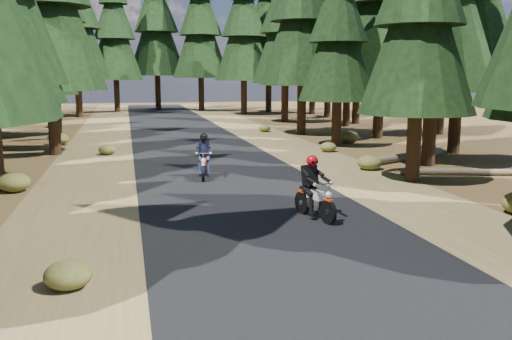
{
  "coord_description": "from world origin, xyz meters",
  "views": [
    {
      "loc": [
        -3.23,
        -12.67,
        3.56
      ],
      "look_at": [
        0.0,
        1.5,
        1.1
      ],
      "focal_mm": 40.0,
      "sensor_mm": 36.0,
      "label": 1
    }
  ],
  "objects": [
    {
      "name": "ground",
      "position": [
        0.0,
        0.0,
        0.0
      ],
      "size": [
        120.0,
        120.0,
        0.0
      ],
      "primitive_type": "plane",
      "color": "#462F19",
      "rests_on": "ground"
    },
    {
      "name": "road",
      "position": [
        0.0,
        5.0,
        0.01
      ],
      "size": [
        6.0,
        100.0,
        0.01
      ],
      "primitive_type": "cube",
      "color": "black",
      "rests_on": "ground"
    },
    {
      "name": "shoulder_l",
      "position": [
        -4.6,
        5.0,
        0.0
      ],
      "size": [
        3.2,
        100.0,
        0.01
      ],
      "primitive_type": "cube",
      "color": "brown",
      "rests_on": "ground"
    },
    {
      "name": "shoulder_r",
      "position": [
        4.6,
        5.0,
        0.0
      ],
      "size": [
        3.2,
        100.0,
        0.01
      ],
      "primitive_type": "cube",
      "color": "brown",
      "rests_on": "ground"
    },
    {
      "name": "log_near",
      "position": [
        8.18,
        8.84,
        0.16
      ],
      "size": [
        4.43,
        2.49,
        0.32
      ],
      "primitive_type": "cylinder",
      "rotation": [
        0.0,
        1.57,
        0.48
      ],
      "color": "#4C4233",
      "rests_on": "ground"
    },
    {
      "name": "log_far",
      "position": [
        8.19,
        5.15,
        0.12
      ],
      "size": [
        3.91,
        1.33,
        0.24
      ],
      "primitive_type": "cylinder",
      "rotation": [
        0.0,
        1.57,
        -0.28
      ],
      "color": "#4C4233",
      "rests_on": "ground"
    },
    {
      "name": "understory_shrubs",
      "position": [
        1.65,
        7.99,
        0.27
      ],
      "size": [
        15.65,
        30.3,
        0.64
      ],
      "color": "#474C1E",
      "rests_on": "ground"
    },
    {
      "name": "rider_lead",
      "position": [
        1.24,
        0.4,
        0.53
      ],
      "size": [
        0.97,
        1.85,
        1.58
      ],
      "rotation": [
        0.0,
        0.0,
        3.4
      ],
      "color": "beige",
      "rests_on": "road"
    },
    {
      "name": "rider_follow",
      "position": [
        -0.69,
        6.5,
        0.52
      ],
      "size": [
        0.82,
        1.8,
        1.55
      ],
      "rotation": [
        0.0,
        0.0,
        2.96
      ],
      "color": "maroon",
      "rests_on": "road"
    }
  ]
}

